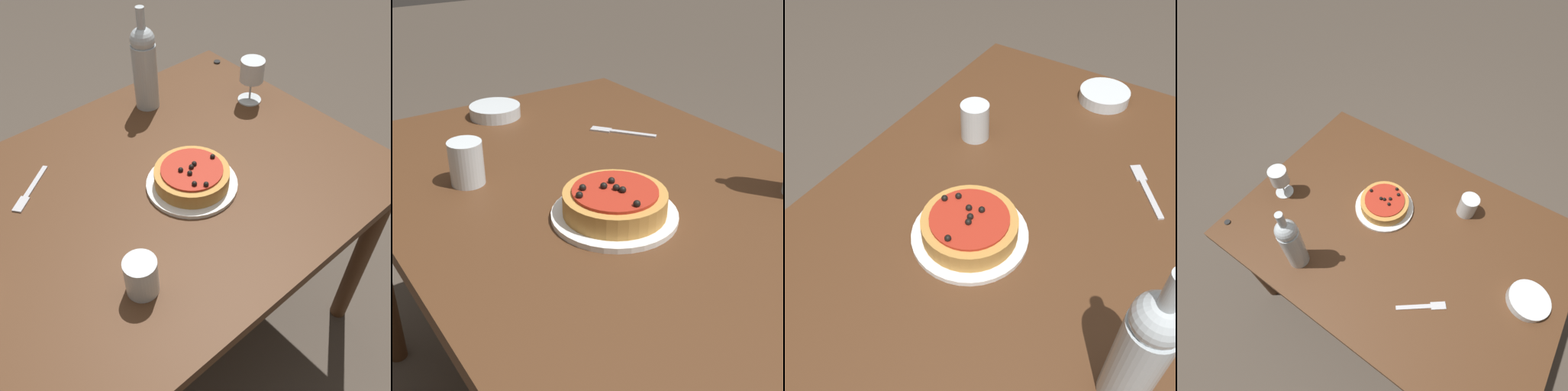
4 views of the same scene
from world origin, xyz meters
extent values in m
plane|color=#4C4238|center=(0.00, 0.00, 0.00)|extent=(14.00, 14.00, 0.00)
cube|color=#4C2D19|center=(0.00, 0.00, 0.76)|extent=(1.32, 0.92, 0.03)
cylinder|color=#4C2D19|center=(0.60, 0.40, 0.37)|extent=(0.06, 0.06, 0.74)
cylinder|color=#4C2D19|center=(-0.60, 0.40, 0.37)|extent=(0.06, 0.06, 0.74)
cylinder|color=#4C2D19|center=(-0.60, -0.40, 0.37)|extent=(0.06, 0.06, 0.74)
cylinder|color=white|center=(-0.11, 0.06, 0.78)|extent=(0.25, 0.25, 0.01)
cylinder|color=#BC843D|center=(-0.11, 0.06, 0.81)|extent=(0.20, 0.20, 0.04)
cylinder|color=#A82819|center=(-0.11, 0.06, 0.84)|extent=(0.17, 0.17, 0.01)
sphere|color=black|center=(-0.12, 0.06, 0.84)|extent=(0.01, 0.01, 0.01)
sphere|color=black|center=(-0.08, 0.12, 0.84)|extent=(0.01, 0.01, 0.01)
sphere|color=black|center=(-0.09, 0.05, 0.84)|extent=(0.01, 0.01, 0.01)
sphere|color=black|center=(-0.10, 0.08, 0.84)|extent=(0.01, 0.01, 0.01)
sphere|color=black|center=(-0.10, 0.14, 0.84)|extent=(0.01, 0.01, 0.01)
sphere|color=black|center=(-0.19, 0.07, 0.84)|extent=(0.01, 0.01, 0.01)
sphere|color=black|center=(-0.13, 0.06, 0.84)|extent=(0.01, 0.01, 0.01)
cylinder|color=silver|center=(-0.53, -0.12, 0.78)|extent=(0.08, 0.08, 0.00)
cylinder|color=silver|center=(-0.53, -0.12, 0.82)|extent=(0.01, 0.01, 0.07)
cylinder|color=silver|center=(-0.53, -0.12, 0.89)|extent=(0.08, 0.08, 0.07)
cylinder|color=#B2BCC1|center=(-0.26, -0.32, 0.88)|extent=(0.08, 0.08, 0.21)
sphere|color=#B2BCC1|center=(-0.26, -0.32, 1.01)|extent=(0.08, 0.08, 0.08)
cylinder|color=#B2BCC1|center=(-0.26, -0.32, 1.06)|extent=(0.03, 0.03, 0.08)
cylinder|color=silver|center=(0.18, 0.24, 0.83)|extent=(0.07, 0.07, 0.10)
cylinder|color=silver|center=(0.52, 0.01, 0.79)|extent=(0.14, 0.14, 0.03)
cube|color=#B7B7BC|center=(0.20, -0.23, 0.78)|extent=(0.11, 0.09, 0.00)
cube|color=#B7B7BC|center=(0.27, -0.18, 0.78)|extent=(0.06, 0.05, 0.00)
cylinder|color=black|center=(-0.62, -0.37, 0.78)|extent=(0.02, 0.02, 0.01)
camera|label=1|loc=(0.47, 0.74, 1.65)|focal=42.00mm
camera|label=2|loc=(-0.84, 0.62, 1.33)|focal=50.00mm
camera|label=3|loc=(-0.63, -0.29, 1.53)|focal=42.00mm
camera|label=4|loc=(0.25, -0.56, 1.89)|focal=28.00mm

